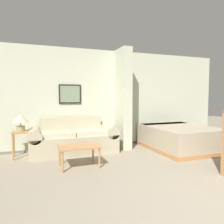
{
  "coord_description": "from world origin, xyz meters",
  "views": [
    {
      "loc": [
        -1.98,
        -1.78,
        1.36
      ],
      "look_at": [
        -0.46,
        2.32,
        1.05
      ],
      "focal_mm": 35.0,
      "sensor_mm": 36.0,
      "label": 1
    }
  ],
  "objects": [
    {
      "name": "table_lamp",
      "position": [
        -2.21,
        3.39,
        0.86
      ],
      "size": [
        0.36,
        0.36,
        0.38
      ],
      "color": "tan",
      "rests_on": "side_table"
    },
    {
      "name": "bed",
      "position": [
        1.61,
        2.86,
        0.3
      ],
      "size": [
        1.56,
        1.91,
        0.59
      ],
      "color": "#B27F4C",
      "rests_on": "ground_plane"
    },
    {
      "name": "ground_plane",
      "position": [
        0.0,
        0.0,
        0.0
      ],
      "size": [
        20.0,
        20.0,
        0.0
      ],
      "primitive_type": "plane",
      "color": "gray"
    },
    {
      "name": "coffee_table",
      "position": [
        -1.14,
        2.34,
        0.37
      ],
      "size": [
        0.77,
        0.53,
        0.42
      ],
      "color": "#B27F4C",
      "rests_on": "ground_plane"
    },
    {
      "name": "wall_back",
      "position": [
        -0.0,
        3.92,
        1.29
      ],
      "size": [
        7.0,
        0.16,
        2.6
      ],
      "color": "beige",
      "rests_on": "ground_plane"
    },
    {
      "name": "couch",
      "position": [
        -1.04,
        3.43,
        0.33
      ],
      "size": [
        2.07,
        0.84,
        0.85
      ],
      "color": "#B7AD8E",
      "rests_on": "ground_plane"
    },
    {
      "name": "side_table",
      "position": [
        -2.21,
        3.39,
        0.47
      ],
      "size": [
        0.38,
        0.38,
        0.6
      ],
      "color": "#B27F4C",
      "rests_on": "ground_plane"
    },
    {
      "name": "wall_partition_pillar",
      "position": [
        0.29,
        3.53,
        1.3
      ],
      "size": [
        0.24,
        0.67,
        2.6
      ],
      "color": "beige",
      "rests_on": "ground_plane"
    }
  ]
}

